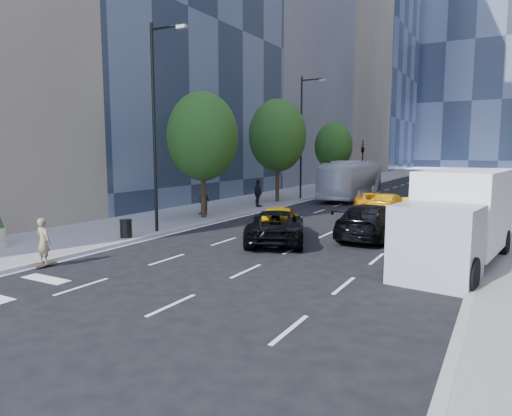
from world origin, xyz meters
The scene contains 22 objects.
ground centered at (0.00, 0.00, 0.00)m, with size 160.00×160.00×0.00m, color black.
sidewalk_left centered at (-9.00, 30.00, 0.07)m, with size 6.00×120.00×0.15m, color slate.
tower_left_mid centered at (-22.00, 42.00, 22.50)m, with size 20.00×24.00×45.00m, color slate.
tower_left_end centered at (-22.00, 92.00, 30.00)m, with size 20.00×28.00×60.00m, color #293240.
lamp_near centered at (-6.32, 4.00, 5.81)m, with size 2.13×0.22×10.00m.
lamp_far centered at (-6.32, 22.00, 5.81)m, with size 2.13×0.22×10.00m.
tree_near centered at (-7.20, 9.00, 4.97)m, with size 4.20×4.20×7.46m.
tree_mid centered at (-7.20, 19.00, 5.32)m, with size 4.50×4.50×7.99m.
tree_far centered at (-7.20, 32.00, 4.62)m, with size 3.90×3.90×6.92m.
traffic_signal centered at (-6.40, 40.00, 4.23)m, with size 2.48×0.53×5.20m.
skateboarder centered at (-5.60, -3.00, 0.83)m, with size 0.61×0.40×1.66m, color #7F714F.
black_sedan_lincoln centered at (-0.34, 5.00, 0.74)m, with size 2.46×5.33×1.48m, color black.
black_sedan_mercedes centered at (3.21, 8.00, 0.82)m, with size 2.31×5.67×1.65m, color black.
taxi_a centered at (-0.93, 6.50, 0.76)m, with size 1.79×4.45×1.52m, color #F2B30C.
taxi_b centered at (4.20, 14.00, 0.75)m, with size 1.58×4.53×1.49m, color #E5AD0C.
taxi_c centered at (0.50, 18.00, 0.64)m, with size 2.11×4.57×1.27m, color orange.
taxi_d centered at (2.01, 16.80, 0.69)m, with size 1.93×4.76×1.38m, color yellow.
city_bus centered at (-3.20, 25.69, 1.65)m, with size 2.77×11.84×3.30m, color silver.
box_truck centered at (7.24, 4.32, 1.74)m, with size 3.53×7.44×3.42m.
pedestrian_a centered at (-7.87, 10.01, 0.98)m, with size 0.81×0.63×1.67m, color black.
pedestrian_b centered at (-6.80, 15.11, 1.13)m, with size 1.15×0.48×1.97m, color black.
trash_can centered at (-6.60, 2.00, 0.55)m, with size 0.53×0.53×0.79m, color black.
Camera 1 is at (8.73, -13.28, 4.14)m, focal length 32.00 mm.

